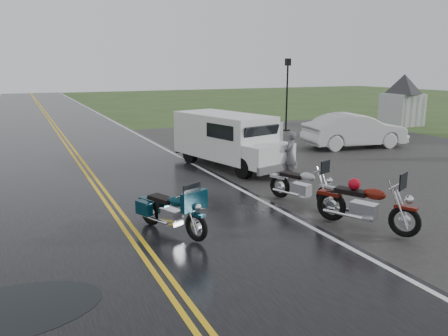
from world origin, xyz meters
name	(u,v)px	position (x,y,z in m)	size (l,w,h in m)	color
ground	(142,249)	(0.00, 0.00, 0.00)	(120.00, 120.00, 0.00)	#2D471E
road	(77,158)	(0.00, 10.00, 0.02)	(8.00, 100.00, 0.04)	black
parking_pad	(373,157)	(11.00, 5.00, 0.01)	(14.00, 24.00, 0.03)	black
visitor_center	(404,87)	(20.00, 12.00, 2.40)	(16.00, 10.00, 4.80)	#A8AAAD
motorcycle_red	(406,209)	(5.20, -1.92, 0.69)	(0.85, 2.33, 1.38)	#5B120A
motorcycle_teal	(196,216)	(1.10, -0.23, 0.62)	(0.76, 2.09, 1.23)	#042632
motorcycle_silver	(327,188)	(4.89, 0.29, 0.62)	(0.77, 2.11, 1.24)	#9DA0A4
van_white	(244,150)	(4.53, 4.16, 0.99)	(1.90, 5.06, 1.99)	silver
person_at_van	(290,156)	(5.98, 3.61, 0.77)	(0.56, 0.37, 1.54)	#545258
sedan_white	(355,131)	(11.80, 7.06, 0.77)	(1.64, 4.69, 1.55)	silver
lamp_post_far_right	(287,95)	(11.97, 12.95, 2.07)	(0.35, 0.35, 4.14)	black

